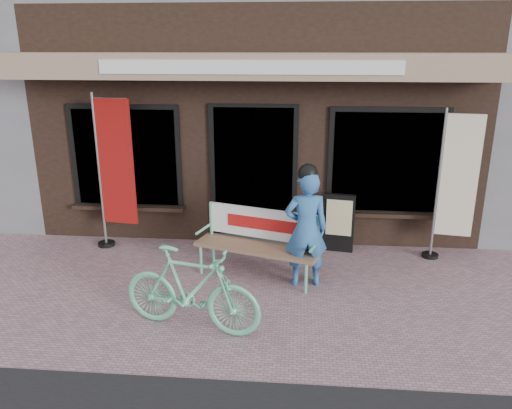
# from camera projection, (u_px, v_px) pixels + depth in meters

# --- Properties ---
(ground) EXTENTS (70.00, 70.00, 0.00)m
(ground) POSITION_uv_depth(u_px,v_px,m) (239.00, 302.00, 6.15)
(ground) COLOR #A57E89
(ground) RESTS_ON ground
(storefront) EXTENTS (7.00, 6.77, 6.00)m
(storefront) POSITION_uv_depth(u_px,v_px,m) (267.00, 47.00, 9.94)
(storefront) COLOR black
(storefront) RESTS_ON ground
(bench) EXTENTS (1.75, 0.91, 0.92)m
(bench) POSITION_uv_depth(u_px,v_px,m) (259.00, 238.00, 6.74)
(bench) COLOR #68CCA0
(bench) RESTS_ON ground
(person) EXTENTS (0.61, 0.44, 1.63)m
(person) POSITION_uv_depth(u_px,v_px,m) (306.00, 227.00, 6.39)
(person) COLOR #3067A6
(person) RESTS_ON ground
(bicycle) EXTENTS (1.68, 0.82, 0.97)m
(bicycle) POSITION_uv_depth(u_px,v_px,m) (191.00, 289.00, 5.44)
(bicycle) COLOR #68CCA0
(bicycle) RESTS_ON ground
(nobori_red) EXTENTS (0.71, 0.29, 2.38)m
(nobori_red) POSITION_uv_depth(u_px,v_px,m) (114.00, 171.00, 7.47)
(nobori_red) COLOR gray
(nobori_red) RESTS_ON ground
(nobori_cream) EXTENTS (0.66, 0.28, 2.21)m
(nobori_cream) POSITION_uv_depth(u_px,v_px,m) (455.00, 184.00, 7.07)
(nobori_cream) COLOR gray
(nobori_cream) RESTS_ON ground
(menu_stand) EXTENTS (0.46, 0.17, 0.91)m
(menu_stand) POSITION_uv_depth(u_px,v_px,m) (339.00, 222.00, 7.55)
(menu_stand) COLOR black
(menu_stand) RESTS_ON ground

